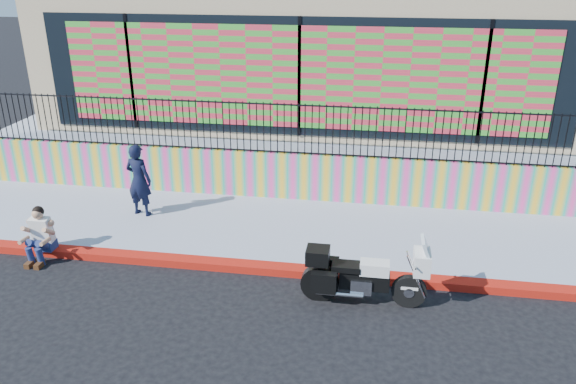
# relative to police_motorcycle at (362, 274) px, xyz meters

# --- Properties ---
(ground) EXTENTS (90.00, 90.00, 0.00)m
(ground) POSITION_rel_police_motorcycle_xyz_m (-1.77, 0.73, -0.54)
(ground) COLOR black
(ground) RESTS_ON ground
(red_curb) EXTENTS (16.00, 0.30, 0.15)m
(red_curb) POSITION_rel_police_motorcycle_xyz_m (-1.77, 0.73, -0.47)
(red_curb) COLOR #A40D0B
(red_curb) RESTS_ON ground
(sidewalk) EXTENTS (16.00, 3.00, 0.15)m
(sidewalk) POSITION_rel_police_motorcycle_xyz_m (-1.77, 2.38, -0.47)
(sidewalk) COLOR #989FB7
(sidewalk) RESTS_ON ground
(mural_wall) EXTENTS (16.00, 0.20, 1.10)m
(mural_wall) POSITION_rel_police_motorcycle_xyz_m (-1.77, 3.98, 0.16)
(mural_wall) COLOR #FC429D
(mural_wall) RESTS_ON sidewalk
(metal_fence) EXTENTS (15.80, 0.04, 1.20)m
(metal_fence) POSITION_rel_police_motorcycle_xyz_m (-1.77, 3.98, 1.31)
(metal_fence) COLOR black
(metal_fence) RESTS_ON mural_wall
(elevated_platform) EXTENTS (16.00, 10.00, 1.25)m
(elevated_platform) POSITION_rel_police_motorcycle_xyz_m (-1.77, 9.08, 0.08)
(elevated_platform) COLOR #989FB7
(elevated_platform) RESTS_ON ground
(storefront_building) EXTENTS (14.00, 8.06, 4.00)m
(storefront_building) POSITION_rel_police_motorcycle_xyz_m (-1.77, 8.86, 2.70)
(storefront_building) COLOR tan
(storefront_building) RESTS_ON elevated_platform
(police_motorcycle) EXTENTS (2.09, 0.69, 1.30)m
(police_motorcycle) POSITION_rel_police_motorcycle_xyz_m (0.00, 0.00, 0.00)
(police_motorcycle) COLOR black
(police_motorcycle) RESTS_ON ground
(police_officer) EXTENTS (0.66, 0.51, 1.63)m
(police_officer) POSITION_rel_police_motorcycle_xyz_m (-4.98, 2.52, 0.42)
(police_officer) COLOR black
(police_officer) RESTS_ON sidewalk
(seated_man) EXTENTS (0.54, 0.71, 1.06)m
(seated_man) POSITION_rel_police_motorcycle_xyz_m (-6.21, 0.47, -0.09)
(seated_man) COLOR navy
(seated_man) RESTS_ON ground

